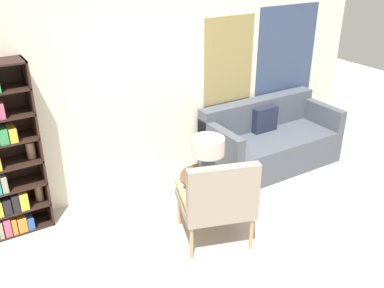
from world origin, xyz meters
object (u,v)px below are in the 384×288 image
object	(u,v)px
armchair	(218,198)
table_lamp	(208,150)
couch	(269,142)
side_table	(207,179)

from	to	relation	value
armchair	table_lamp	bearing A→B (deg)	67.88
couch	side_table	size ratio (longest dim) A/B	3.14
couch	table_lamp	size ratio (longest dim) A/B	4.35
armchair	side_table	world-z (taller)	armchair
armchair	table_lamp	size ratio (longest dim) A/B	2.29
table_lamp	couch	bearing A→B (deg)	22.35
couch	table_lamp	distance (m)	1.56
table_lamp	side_table	bearing A→B (deg)	-130.66
armchair	couch	size ratio (longest dim) A/B	0.53
armchair	couch	xyz separation A→B (m)	(1.58, 1.06, -0.22)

